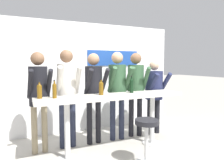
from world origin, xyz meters
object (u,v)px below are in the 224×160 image
person_center_right (136,85)px  wine_bottle_1 (54,90)px  person_far_left (39,90)px  wine_bottle_0 (39,91)px  wine_bottle_2 (132,85)px  bar_stool (147,135)px  person_center_left (94,87)px  tasting_table (114,104)px  person_right (154,89)px  person_center (117,85)px  wine_bottle_3 (101,87)px  wine_glass_0 (82,90)px  person_left (67,87)px

person_center_right → wine_bottle_1: bearing=-153.8°
person_far_left → person_center_right: size_ratio=0.98×
person_center_right → wine_bottle_0: size_ratio=6.74×
person_far_left → wine_bottle_2: person_far_left is taller
wine_bottle_1 → bar_stool: bearing=-28.7°
bar_stool → person_center_right: bearing=67.1°
person_center_left → tasting_table: bearing=-68.1°
tasting_table → wine_bottle_1: (-0.99, 0.05, 0.30)m
wine_bottle_2 → bar_stool: bearing=-100.9°
tasting_table → person_right: 1.28m
tasting_table → person_center_left: (-0.20, 0.47, 0.25)m
person_far_left → person_right: (2.38, 0.01, -0.11)m
person_center → person_center_right: bearing=8.1°
person_center_left → wine_bottle_1: (-0.79, -0.42, 0.04)m
bar_stool → wine_bottle_1: wine_bottle_1 is taller
person_right → person_center_right: bearing=169.7°
tasting_table → wine_bottle_2: bearing=11.1°
wine_bottle_3 → wine_glass_0: 0.43m
person_center_left → wine_bottle_0: bearing=-161.4°
person_center_left → wine_bottle_3: 0.40m
wine_bottle_0 → wine_glass_0: 0.65m
wine_glass_0 → wine_bottle_3: bearing=25.5°
wine_bottle_1 → person_center: bearing=17.9°
wine_bottle_0 → wine_bottle_2: size_ratio=0.84×
person_center_left → wine_glass_0: bearing=-125.2°
bar_stool → person_right: bearing=49.8°
person_left → wine_bottle_0: 0.63m
wine_bottle_3 → wine_bottle_1: bearing=-178.3°
wine_bottle_1 → person_far_left: bearing=117.2°
person_left → person_center: bearing=-0.4°
bar_stool → wine_glass_0: wine_glass_0 is taller
person_center → person_center_left: bearing=-176.3°
person_center → wine_bottle_1: (-1.28, -0.41, 0.03)m
person_far_left → wine_bottle_1: bearing=-67.7°
person_center_right → wine_glass_0: (-1.33, -0.60, 0.02)m
person_center → wine_bottle_3: person_center is taller
wine_bottle_1 → wine_bottle_3: size_ratio=1.04×
person_left → wine_bottle_1: bearing=-121.1°
bar_stool → person_left: person_left is taller
person_far_left → wine_bottle_0: size_ratio=6.63×
wine_bottle_2 → person_right: bearing=25.9°
person_center_right → wine_bottle_2: 0.54m
person_left → wine_glass_0: person_left is taller
person_center_right → tasting_table: bearing=-134.5°
bar_stool → person_far_left: bearing=143.3°
tasting_table → wine_bottle_2: size_ratio=8.33×
wine_bottle_2 → wine_bottle_3: (-0.60, -0.00, -0.01)m
wine_glass_0 → person_right: bearing=17.8°
person_center_right → wine_bottle_0: person_center_right is taller
bar_stool → person_right: 1.52m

